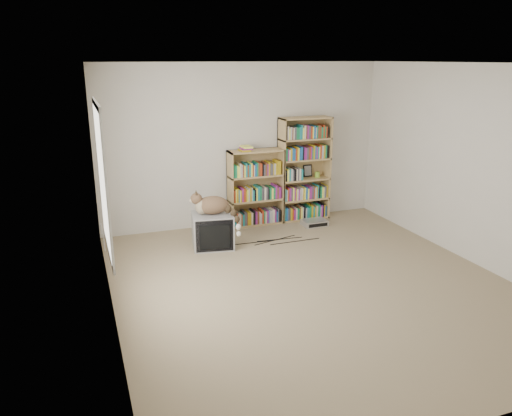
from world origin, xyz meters
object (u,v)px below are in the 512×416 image
object	(u,v)px
dvd_player	(314,223)
cat	(216,208)
bookcase_short	(255,191)
bookcase_tall	(304,171)
crt_tv	(213,230)

from	to	relation	value
dvd_player	cat	bearing A→B (deg)	-167.69
cat	bookcase_short	size ratio (longest dim) A/B	0.55
bookcase_tall	dvd_player	xyz separation A→B (m)	(0.02, -0.41, -0.75)
bookcase_tall	bookcase_short	distance (m)	0.87
bookcase_short	dvd_player	xyz separation A→B (m)	(0.85, -0.41, -0.50)
crt_tv	bookcase_tall	bearing A→B (deg)	32.32
bookcase_tall	bookcase_short	xyz separation A→B (m)	(-0.83, 0.00, -0.25)
bookcase_tall	bookcase_short	world-z (taller)	bookcase_tall
cat	dvd_player	bearing A→B (deg)	22.07
crt_tv	bookcase_short	world-z (taller)	bookcase_short
crt_tv	cat	world-z (taller)	cat
bookcase_tall	dvd_player	bearing A→B (deg)	-87.49
bookcase_tall	dvd_player	size ratio (longest dim) A/B	4.42
cat	bookcase_short	world-z (taller)	bookcase_short
bookcase_short	dvd_player	world-z (taller)	bookcase_short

